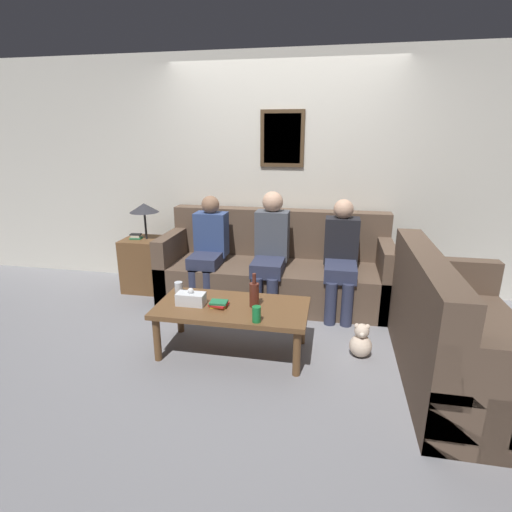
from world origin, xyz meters
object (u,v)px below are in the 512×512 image
object	(u,v)px
person_right	(341,254)
teddy_bear	(361,342)
person_left	(209,246)
person_middle	(270,247)
coffee_table	(232,311)
wine_bottle	(254,294)
couch_main	(275,270)
drinking_glass	(179,288)
couch_side	(458,340)

from	to	relation	value
person_right	teddy_bear	world-z (taller)	person_right
person_left	person_middle	distance (m)	0.68
coffee_table	person_right	bearing A→B (deg)	49.39
coffee_table	wine_bottle	size ratio (longest dim) A/B	4.39
couch_main	wine_bottle	xyz separation A→B (m)	(-0.00, -1.16, 0.20)
coffee_table	drinking_glass	bearing A→B (deg)	161.47
couch_side	drinking_glass	world-z (taller)	couch_side
drinking_glass	person_left	bearing A→B (deg)	89.57
wine_bottle	person_right	xyz separation A→B (m)	(0.69, 0.99, 0.09)
couch_main	person_right	world-z (taller)	person_right
coffee_table	teddy_bear	size ratio (longest dim) A/B	4.28
couch_side	person_left	world-z (taller)	person_left
person_left	wine_bottle	bearing A→B (deg)	-55.55
person_middle	person_left	bearing A→B (deg)	176.96
couch_side	person_left	bearing A→B (deg)	63.24
wine_bottle	coffee_table	bearing A→B (deg)	-172.01
couch_side	person_middle	distance (m)	1.92
couch_side	couch_main	bearing A→B (deg)	50.15
wine_bottle	drinking_glass	size ratio (longest dim) A/B	2.80
couch_side	person_right	bearing A→B (deg)	37.38
couch_side	teddy_bear	world-z (taller)	couch_side
person_left	couch_side	bearing A→B (deg)	-26.76
person_left	person_right	bearing A→B (deg)	-1.03
couch_main	person_middle	xyz separation A→B (m)	(-0.02, -0.19, 0.32)
coffee_table	wine_bottle	distance (m)	0.24
couch_side	teddy_bear	xyz separation A→B (m)	(-0.66, 0.21, -0.20)
wine_bottle	person_middle	xyz separation A→B (m)	(-0.02, 0.98, 0.12)
couch_side	coffee_table	distance (m)	1.71
person_right	person_middle	bearing A→B (deg)	-179.12
couch_main	coffee_table	world-z (taller)	couch_main
person_left	person_middle	bearing A→B (deg)	-3.04
couch_side	coffee_table	xyz separation A→B (m)	(-1.70, 0.08, 0.04)
wine_bottle	person_right	size ratio (longest dim) A/B	0.25
wine_bottle	person_left	size ratio (longest dim) A/B	0.25
couch_main	teddy_bear	size ratio (longest dim) A/B	8.34
drinking_glass	teddy_bear	distance (m)	1.61
couch_main	person_left	size ratio (longest dim) A/B	2.14
drinking_glass	teddy_bear	size ratio (longest dim) A/B	0.35
drinking_glass	couch_main	bearing A→B (deg)	55.18
couch_main	teddy_bear	bearing A→B (deg)	-50.85
wine_bottle	person_middle	world-z (taller)	person_middle
coffee_table	wine_bottle	xyz separation A→B (m)	(0.18, 0.02, 0.16)
wine_bottle	person_left	bearing A→B (deg)	124.45
couch_main	person_left	world-z (taller)	person_left
person_left	teddy_bear	distance (m)	1.88
person_middle	teddy_bear	world-z (taller)	person_middle
coffee_table	person_right	distance (m)	1.35
coffee_table	drinking_glass	world-z (taller)	drinking_glass
couch_side	person_middle	bearing A→B (deg)	54.99
couch_main	couch_side	bearing A→B (deg)	-39.85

